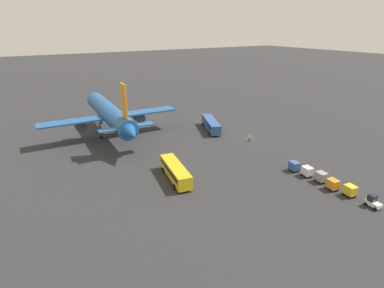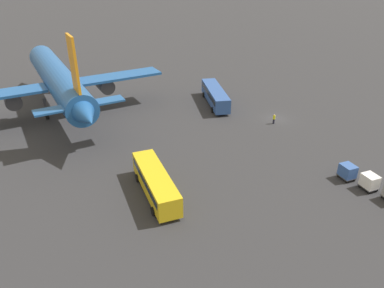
{
  "view_description": "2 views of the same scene",
  "coord_description": "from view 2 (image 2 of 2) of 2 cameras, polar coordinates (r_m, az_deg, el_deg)",
  "views": [
    {
      "loc": [
        -56.53,
        52.75,
        28.25
      ],
      "look_at": [
        -3.83,
        20.86,
        3.88
      ],
      "focal_mm": 28.0,
      "sensor_mm": 36.0,
      "label": 1
    },
    {
      "loc": [
        -44.45,
        44.02,
        26.68
      ],
      "look_at": [
        -6.69,
        21.29,
        3.62
      ],
      "focal_mm": 35.0,
      "sensor_mm": 36.0,
      "label": 2
    }
  ],
  "objects": [
    {
      "name": "airplane",
      "position": [
        70.3,
        -19.61,
        9.14
      ],
      "size": [
        42.82,
        36.42,
        16.64
      ],
      "rotation": [
        0.0,
        0.0,
        -0.04
      ],
      "color": "#1E5193",
      "rests_on": "ground"
    },
    {
      "name": "ground_plane",
      "position": [
        68.01,
        12.58,
        3.83
      ],
      "size": [
        600.0,
        600.0,
        0.0
      ],
      "primitive_type": "plane",
      "color": "#2D2D30"
    },
    {
      "name": "cargo_cart_white",
      "position": [
        51.34,
        25.44,
        -5.15
      ],
      "size": [
        2.23,
        1.97,
        2.06
      ],
      "rotation": [
        0.0,
        0.0,
        -0.16
      ],
      "color": "#38383D",
      "rests_on": "ground"
    },
    {
      "name": "cargo_cart_blue",
      "position": [
        52.42,
        22.62,
        -3.83
      ],
      "size": [
        2.23,
        1.97,
        2.06
      ],
      "rotation": [
        0.0,
        0.0,
        -0.16
      ],
      "color": "#38383D",
      "rests_on": "ground"
    },
    {
      "name": "worker_person",
      "position": [
        65.53,
        12.38,
        3.75
      ],
      "size": [
        0.38,
        0.38,
        1.74
      ],
      "color": "#1E1E2D",
      "rests_on": "ground"
    },
    {
      "name": "shuttle_bus_far",
      "position": [
        45.34,
        -5.58,
        -5.74
      ],
      "size": [
        12.19,
        4.76,
        3.05
      ],
      "rotation": [
        0.0,
        0.0,
        -0.17
      ],
      "color": "gold",
      "rests_on": "ground"
    },
    {
      "name": "shuttle_bus_near",
      "position": [
        72.32,
        3.56,
        7.49
      ],
      "size": [
        13.11,
        7.29,
        3.07
      ],
      "rotation": [
        0.0,
        0.0,
        -0.37
      ],
      "color": "#2D5199",
      "rests_on": "ground"
    }
  ]
}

